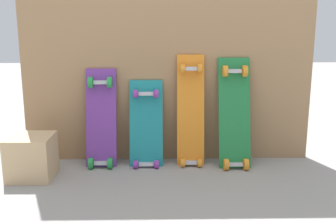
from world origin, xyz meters
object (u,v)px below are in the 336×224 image
Objects in this scene: skateboard_teal at (146,129)px; skateboard_orange at (191,116)px; wooden_crate at (32,157)px; skateboard_green at (235,118)px; skateboard_purple at (101,123)px.

skateboard_orange reaches higher than skateboard_teal.
wooden_crate is at bearing -166.11° from skateboard_orange.
wooden_crate is at bearing -170.73° from skateboard_green.
skateboard_purple is 0.47m from wooden_crate.
wooden_crate is (-0.95, -0.24, -0.19)m from skateboard_orange.
skateboard_green reaches higher than wooden_crate.
skateboard_orange reaches higher than skateboard_green.
skateboard_green is (0.85, -0.02, 0.03)m from skateboard_purple.
skateboard_purple is at bearing 178.52° from skateboard_green.
skateboard_green is (0.28, -0.04, -0.01)m from skateboard_orange.
skateboard_green reaches higher than skateboard_teal.
skateboard_teal is 0.30m from skateboard_orange.
skateboard_teal is 0.82× the size of skateboard_green.
skateboard_orange is 1.00m from wooden_crate.
skateboard_purple is at bearing -179.63° from skateboard_teal.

